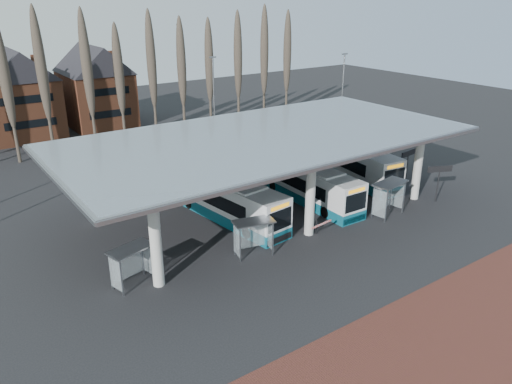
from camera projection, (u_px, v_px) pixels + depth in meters
ground at (332, 247)px, 34.94m from camera, size 140.00×140.00×0.00m
brick_strip at (492, 336)px, 25.82m from camera, size 70.00×10.00×0.03m
station_canopy at (265, 143)px, 38.92m from camera, size 32.00×16.00×6.34m
poplar_row at (136, 67)px, 56.77m from camera, size 45.10×1.10×14.50m
lamp_post_b at (214, 101)px, 55.93m from camera, size 0.80×0.16×10.17m
lamp_post_c at (342, 96)px, 58.85m from camera, size 0.80×0.16×10.17m
bus_1 at (226, 199)px, 39.04m from camera, size 3.96×12.19×3.33m
bus_2 at (307, 183)px, 42.46m from camera, size 2.71×11.60×3.21m
bus_3 at (349, 161)px, 47.83m from camera, size 4.07×12.43×3.39m
shelter_0 at (130, 258)px, 29.84m from camera, size 2.96×1.98×2.51m
shelter_1 at (253, 229)px, 33.35m from camera, size 2.96×1.94×2.53m
shelter_2 at (388, 191)px, 39.32m from camera, size 3.22×1.97×2.80m
info_sign_0 at (440, 172)px, 41.59m from camera, size 2.02×1.00×3.22m
info_sign_1 at (408, 156)px, 45.87m from camera, size 2.12×0.38×3.16m
barrier at (320, 225)px, 36.29m from camera, size 2.19×0.73×1.10m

